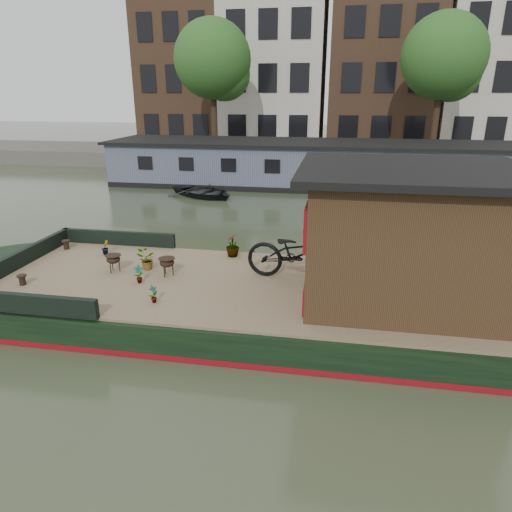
% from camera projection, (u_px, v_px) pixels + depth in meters
% --- Properties ---
extents(ground, '(120.00, 120.00, 0.00)m').
position_uv_depth(ground, '(286.00, 316.00, 9.27)').
color(ground, '#2E3A25').
rests_on(ground, ground).
extents(houseboat_hull, '(14.01, 4.02, 0.60)m').
position_uv_depth(houseboat_hull, '(222.00, 299.00, 9.39)').
color(houseboat_hull, black).
rests_on(houseboat_hull, ground).
extents(houseboat_deck, '(11.80, 3.80, 0.05)m').
position_uv_depth(houseboat_deck, '(286.00, 288.00, 9.05)').
color(houseboat_deck, '#866A53').
rests_on(houseboat_deck, houseboat_hull).
extents(bow_bulwark, '(3.00, 4.00, 0.35)m').
position_uv_depth(bow_bulwark, '(53.00, 263.00, 9.82)').
color(bow_bulwark, black).
rests_on(bow_bulwark, houseboat_deck).
extents(cabin, '(4.00, 3.50, 2.42)m').
position_uv_depth(cabin, '(408.00, 233.00, 8.27)').
color(cabin, '#301D12').
rests_on(cabin, houseboat_deck).
extents(bicycle, '(2.25, 1.01, 1.14)m').
position_uv_depth(bicycle, '(299.00, 253.00, 9.22)').
color(bicycle, black).
rests_on(bicycle, houseboat_deck).
extents(potted_plant_a, '(0.24, 0.22, 0.38)m').
position_uv_depth(potted_plant_a, '(139.00, 274.00, 9.16)').
color(potted_plant_a, '#97462B').
rests_on(potted_plant_a, houseboat_deck).
extents(potted_plant_b, '(0.19, 0.22, 0.34)m').
position_uv_depth(potted_plant_b, '(105.00, 247.00, 10.80)').
color(potted_plant_b, brown).
rests_on(potted_plant_b, houseboat_deck).
extents(potted_plant_c, '(0.50, 0.47, 0.43)m').
position_uv_depth(potted_plant_c, '(146.00, 260.00, 9.87)').
color(potted_plant_c, '#9D412D').
rests_on(potted_plant_c, houseboat_deck).
extents(potted_plant_d, '(0.35, 0.35, 0.56)m').
position_uv_depth(potted_plant_d, '(232.00, 245.00, 10.65)').
color(potted_plant_d, brown).
rests_on(potted_plant_d, houseboat_deck).
extents(potted_plant_e, '(0.18, 0.21, 0.34)m').
position_uv_depth(potted_plant_e, '(153.00, 294.00, 8.30)').
color(potted_plant_e, '#A74531').
rests_on(potted_plant_e, houseboat_deck).
extents(brazier_front, '(0.40, 0.40, 0.38)m').
position_uv_depth(brazier_front, '(114.00, 263.00, 9.75)').
color(brazier_front, black).
rests_on(brazier_front, houseboat_deck).
extents(brazier_rear, '(0.37, 0.37, 0.39)m').
position_uv_depth(brazier_rear, '(167.00, 267.00, 9.54)').
color(brazier_rear, black).
rests_on(brazier_rear, houseboat_deck).
extents(bollard_port, '(0.19, 0.19, 0.22)m').
position_uv_depth(bollard_port, '(66.00, 245.00, 11.20)').
color(bollard_port, black).
rests_on(bollard_port, houseboat_deck).
extents(bollard_stbd, '(0.18, 0.18, 0.21)m').
position_uv_depth(bollard_stbd, '(22.00, 280.00, 9.10)').
color(bollard_stbd, black).
rests_on(bollard_stbd, houseboat_deck).
extents(dinghy, '(3.92, 3.62, 0.66)m').
position_uv_depth(dinghy, '(203.00, 189.00, 19.90)').
color(dinghy, black).
rests_on(dinghy, ground).
extents(far_houseboat, '(20.40, 4.40, 2.11)m').
position_uv_depth(far_houseboat, '(319.00, 166.00, 21.92)').
color(far_houseboat, '#51596C').
rests_on(far_houseboat, ground).
extents(quay, '(60.00, 6.00, 0.90)m').
position_uv_depth(quay, '(324.00, 159.00, 28.12)').
color(quay, '#47443F').
rests_on(quay, ground).
extents(townhouse_row, '(27.25, 8.00, 16.50)m').
position_uv_depth(townhouse_row, '(335.00, 38.00, 32.07)').
color(townhouse_row, brown).
rests_on(townhouse_row, ground).
extents(tree_left, '(4.40, 4.40, 7.40)m').
position_uv_depth(tree_left, '(215.00, 63.00, 26.00)').
color(tree_left, '#332316').
rests_on(tree_left, quay).
extents(tree_right, '(4.40, 4.40, 7.40)m').
position_uv_depth(tree_right, '(446.00, 60.00, 23.95)').
color(tree_right, '#332316').
rests_on(tree_right, quay).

